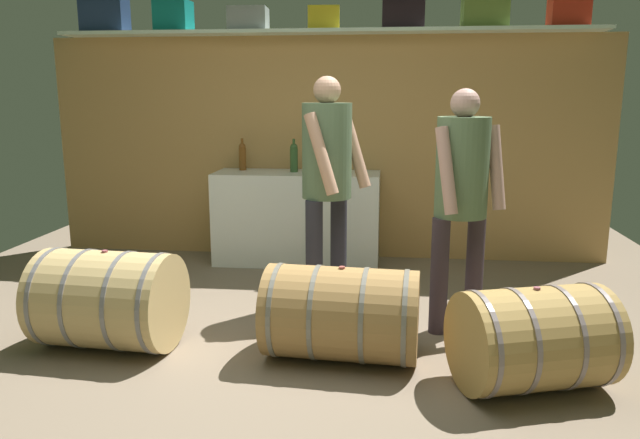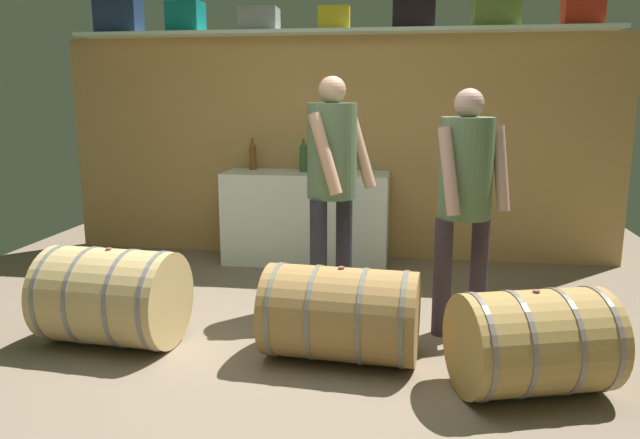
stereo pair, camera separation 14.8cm
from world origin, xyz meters
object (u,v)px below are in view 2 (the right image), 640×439
(toolcase_navy, at_px, (119,15))
(wine_bottle_green, at_px, (303,157))
(wine_bottle_clear, at_px, (327,157))
(visitor_tasting, at_px, (466,187))
(wine_barrel_far, at_px, (532,342))
(toolcase_black, at_px, (414,13))
(winemaker_pouring, at_px, (333,168))
(toolcase_yellow, at_px, (334,18))
(toolcase_olive, at_px, (497,10))
(wine_barrel_near, at_px, (112,296))
(wine_barrel_flank, at_px, (341,314))
(wine_glass, at_px, (330,164))
(toolcase_teal, at_px, (186,17))
(work_cabinet, at_px, (307,218))
(wine_bottle_amber, at_px, (253,156))
(toolcase_red, at_px, (583,7))
(toolcase_grey, at_px, (259,20))

(toolcase_navy, xyz_separation_m, wine_bottle_green, (1.82, -0.14, -1.31))
(wine_bottle_clear, bearing_deg, visitor_tasting, -55.58)
(wine_bottle_green, xyz_separation_m, wine_barrel_far, (1.68, -2.40, -0.72))
(toolcase_black, height_order, winemaker_pouring, toolcase_black)
(toolcase_yellow, relative_size, toolcase_olive, 0.72)
(toolcase_yellow, bearing_deg, wine_bottle_clear, -133.16)
(toolcase_olive, bearing_deg, toolcase_yellow, 178.67)
(wine_barrel_near, xyz_separation_m, wine_barrel_flank, (1.47, -0.01, -0.03))
(wine_bottle_clear, distance_m, wine_barrel_flank, 2.37)
(wine_glass, bearing_deg, wine_bottle_green, 172.63)
(toolcase_teal, bearing_deg, wine_barrel_flank, -47.79)
(work_cabinet, distance_m, wine_bottle_amber, 0.79)
(work_cabinet, height_order, wine_bottle_clear, wine_bottle_clear)
(toolcase_red, height_order, winemaker_pouring, toolcase_red)
(wine_barrel_near, bearing_deg, toolcase_yellow, 67.97)
(toolcase_yellow, height_order, wine_barrel_flank, toolcase_yellow)
(wine_barrel_far, bearing_deg, wine_bottle_clear, 102.50)
(toolcase_black, bearing_deg, wine_bottle_green, -173.53)
(toolcase_black, xyz_separation_m, wine_barrel_near, (-1.83, -2.27, -1.97))
(work_cabinet, distance_m, wine_barrel_flank, 2.19)
(toolcase_red, bearing_deg, toolcase_black, -179.02)
(wine_bottle_amber, height_order, wine_glass, wine_bottle_amber)
(toolcase_yellow, xyz_separation_m, toolcase_red, (2.14, 0.00, 0.06))
(toolcase_grey, height_order, wine_glass, toolcase_grey)
(wine_glass, relative_size, wine_barrel_far, 0.14)
(wine_barrel_far, bearing_deg, toolcase_olive, 71.65)
(toolcase_navy, relative_size, toolcase_olive, 1.03)
(toolcase_grey, relative_size, toolcase_red, 1.09)
(toolcase_navy, distance_m, toolcase_black, 2.79)
(toolcase_grey, bearing_deg, visitor_tasting, -46.98)
(toolcase_navy, relative_size, wine_barrel_far, 0.44)
(toolcase_navy, height_order, wine_barrel_near, toolcase_navy)
(toolcase_yellow, bearing_deg, visitor_tasting, -62.16)
(toolcase_navy, xyz_separation_m, toolcase_black, (2.79, 0.00, -0.03))
(winemaker_pouring, bearing_deg, wine_bottle_amber, -112.82)
(wine_barrel_far, bearing_deg, toolcase_teal, 120.00)
(toolcase_navy, bearing_deg, wine_glass, -8.40)
(winemaker_pouring, bearing_deg, toolcase_grey, -116.30)
(toolcase_olive, distance_m, wine_barrel_far, 3.24)
(wine_bottle_clear, relative_size, winemaker_pouring, 0.17)
(toolcase_teal, height_order, toolcase_grey, toolcase_teal)
(toolcase_yellow, height_order, wine_bottle_amber, toolcase_yellow)
(toolcase_navy, distance_m, wine_bottle_clear, 2.42)
(winemaker_pouring, bearing_deg, toolcase_yellow, -141.95)
(work_cabinet, bearing_deg, toolcase_black, 10.71)
(wine_glass, distance_m, wine_barrel_flank, 2.24)
(wine_bottle_clear, bearing_deg, toolcase_red, 1.63)
(wine_barrel_near, bearing_deg, wine_glass, 66.34)
(toolcase_yellow, distance_m, wine_bottle_clear, 1.26)
(toolcase_navy, relative_size, wine_barrel_near, 0.46)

